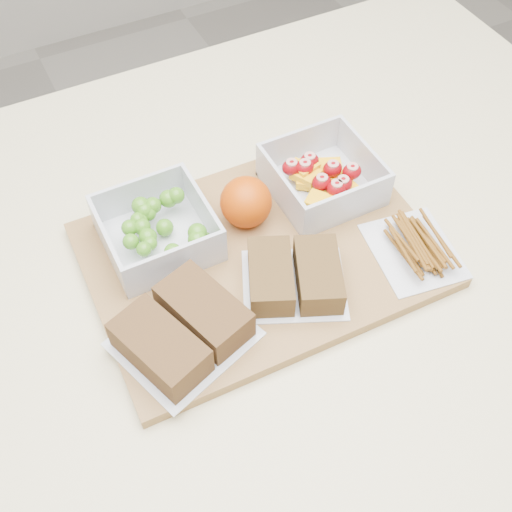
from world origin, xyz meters
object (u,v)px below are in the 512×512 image
(grape_container, at_px, (158,229))
(orange, at_px, (246,202))
(sandwich_bag_center, at_px, (294,276))
(cutting_board, at_px, (261,255))
(fruit_container, at_px, (322,178))
(sandwich_bag_left, at_px, (182,330))
(pretzel_bag, at_px, (415,245))

(grape_container, relative_size, orange, 1.96)
(grape_container, xyz_separation_m, sandwich_bag_center, (0.12, -0.14, -0.00))
(cutting_board, distance_m, grape_container, 0.13)
(orange, bearing_deg, grape_container, 171.60)
(grape_container, bearing_deg, cutting_board, -34.00)
(grape_container, height_order, fruit_container, same)
(cutting_board, relative_size, sandwich_bag_left, 2.44)
(fruit_container, distance_m, pretzel_bag, 0.15)
(orange, bearing_deg, cutting_board, -97.16)
(cutting_board, relative_size, grape_container, 3.24)
(cutting_board, height_order, sandwich_bag_left, sandwich_bag_left)
(fruit_container, relative_size, sandwich_bag_center, 0.84)
(cutting_board, distance_m, orange, 0.07)
(cutting_board, bearing_deg, sandwich_bag_left, -150.11)
(sandwich_bag_left, xyz_separation_m, pretzel_bag, (0.30, -0.01, -0.01))
(grape_container, relative_size, pretzel_bag, 0.97)
(fruit_container, xyz_separation_m, orange, (-0.11, -0.00, 0.01))
(fruit_container, bearing_deg, orange, -178.74)
(cutting_board, xyz_separation_m, fruit_container, (0.12, 0.06, 0.03))
(sandwich_bag_center, distance_m, pretzel_bag, 0.16)
(pretzel_bag, bearing_deg, sandwich_bag_left, 177.55)
(grape_container, bearing_deg, pretzel_bag, -29.95)
(sandwich_bag_left, distance_m, pretzel_bag, 0.30)
(cutting_board, bearing_deg, fruit_container, 26.67)
(grape_container, xyz_separation_m, orange, (0.11, -0.02, 0.01))
(sandwich_bag_center, bearing_deg, pretzel_bag, -8.15)
(cutting_board, distance_m, pretzel_bag, 0.19)
(cutting_board, relative_size, orange, 6.36)
(orange, bearing_deg, sandwich_bag_left, -137.80)
(fruit_container, relative_size, orange, 1.98)
(grape_container, bearing_deg, sandwich_bag_left, -101.38)
(cutting_board, distance_m, fruit_container, 0.14)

